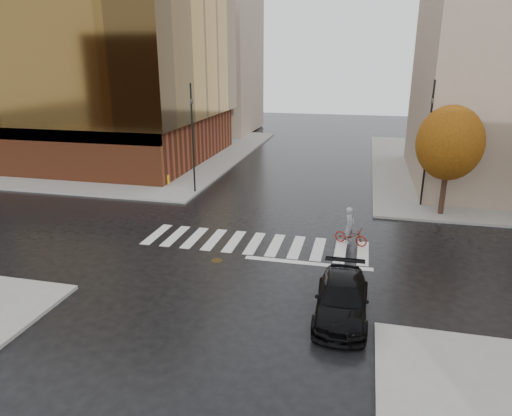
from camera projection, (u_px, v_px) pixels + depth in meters
The scene contains 12 objects.
ground at pixel (252, 247), 23.21m from camera, with size 120.00×120.00×0.00m, color black.
sidewalk_nw at pixel (104, 151), 47.23m from camera, with size 30.00×30.00×0.15m, color gray.
crosswalk at pixel (255, 243), 23.67m from camera, with size 12.00×3.00×0.01m, color silver.
office_glass at pixel (68, 68), 42.11m from camera, with size 27.00×19.00×16.00m.
building_nw_far at pixel (200, 50), 57.78m from camera, with size 14.00×12.00×20.00m, color gray.
tree_ne_a at pixel (450, 143), 26.45m from camera, with size 3.80×3.80×6.50m.
sedan at pixel (342, 299), 16.82m from camera, with size 1.92×4.71×1.37m, color black.
cyclist at pixel (350, 232), 23.38m from camera, with size 1.84×1.19×1.98m.
traffic_light_nw at pixel (192, 131), 31.09m from camera, with size 0.22×0.20×7.45m.
traffic_light_ne at pixel (429, 135), 28.09m from camera, with size 0.21×0.24×7.79m.
fire_hydrant at pixel (168, 179), 34.28m from camera, with size 0.25×0.25×0.69m.
manhole at pixel (217, 260), 21.63m from camera, with size 0.55×0.55×0.01m, color #413217.
Camera 1 is at (5.17, -20.81, 9.11)m, focal length 32.00 mm.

